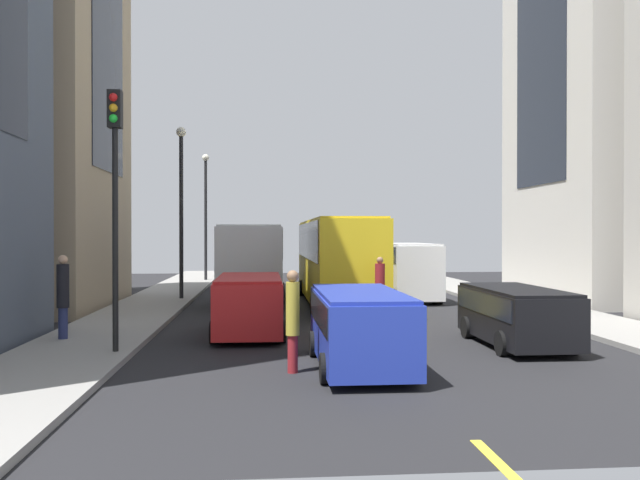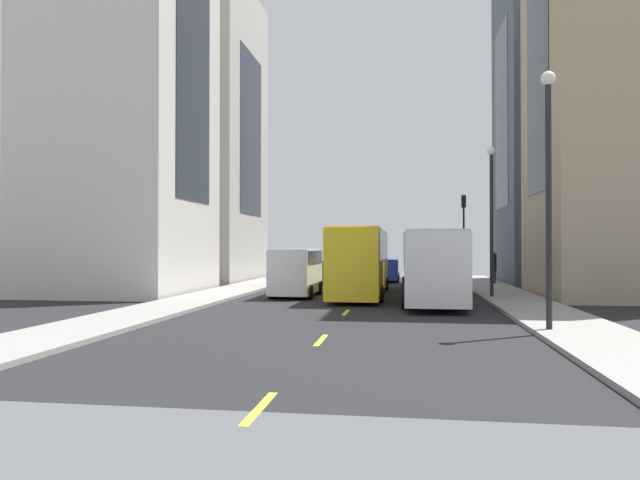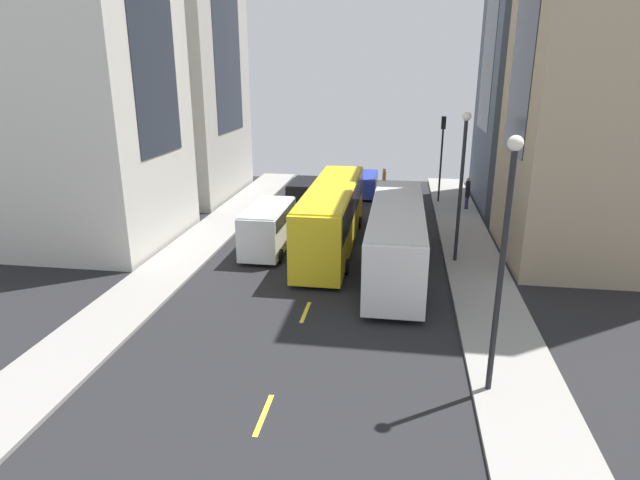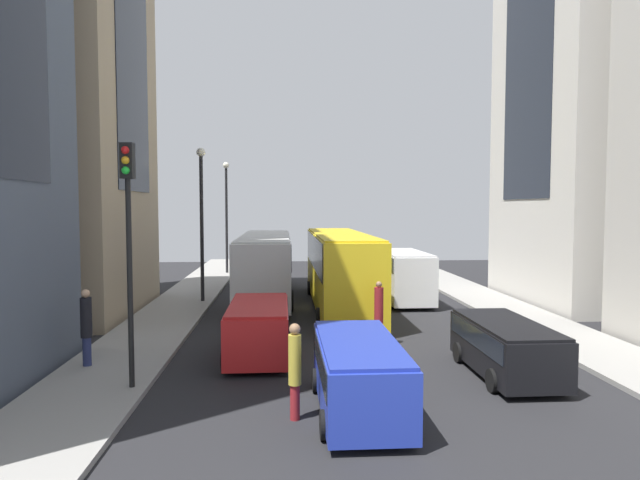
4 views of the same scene
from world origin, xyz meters
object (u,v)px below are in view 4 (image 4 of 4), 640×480
Objects in this scene: delivery_van_white at (404,273)px; traffic_light_near_corner at (128,220)px; streetcar_yellow at (339,264)px; pedestrian_crossing_mid at (86,325)px; car_black_0 at (506,344)px; pedestrian_waiting_curb at (295,367)px; car_blue_2 at (359,370)px; car_red_1 at (258,326)px; pedestrian_crossing_near at (379,312)px; city_bus_white at (265,260)px.

delivery_van_white is 0.84× the size of traffic_light_near_corner.
streetcar_yellow is 12.73m from pedestrian_crossing_mid.
pedestrian_waiting_curb is (-6.07, -2.84, 0.29)m from car_black_0.
pedestrian_crossing_mid is at bearing 173.91° from car_black_0.
car_blue_2 is 8.43m from pedestrian_crossing_mid.
delivery_van_white is at bearing 19.80° from streetcar_yellow.
delivery_van_white is 1.13× the size of car_blue_2.
streetcar_yellow reaches higher than car_red_1.
traffic_light_near_corner reaches higher than delivery_van_white.
pedestrian_crossing_near reaches higher than car_black_0.
streetcar_yellow reaches higher than city_bus_white.
city_bus_white is 4.74m from streetcar_yellow.
city_bus_white is 15.67m from car_black_0.
pedestrian_crossing_mid is at bearing -137.89° from delivery_van_white.
pedestrian_waiting_curb is at bearing -68.12° from pedestrian_crossing_mid.
city_bus_white is 2.36× the size of delivery_van_white.
pedestrian_crossing_mid is (-4.98, -1.09, 0.34)m from car_red_1.
car_black_0 is 10.89m from traffic_light_near_corner.
city_bus_white is 5.51× the size of pedestrian_crossing_mid.
delivery_van_white is at bearing 91.18° from car_black_0.
car_black_0 is at bearing -18.49° from car_red_1.
streetcar_yellow reaches higher than pedestrian_crossing_mid.
delivery_van_white reaches higher than pedestrian_waiting_curb.
car_black_0 is 6.71m from pedestrian_waiting_curb.
traffic_light_near_corner is at bearing 163.15° from car_blue_2.
city_bus_white is 11.23m from pedestrian_crossing_near.
streetcar_yellow is at bearing 144.86° from pedestrian_waiting_curb.
city_bus_white reaches higher than pedestrian_crossing_near.
traffic_light_near_corner is at bearing 71.53° from pedestrian_crossing_near.
streetcar_yellow is (3.62, -3.05, 0.11)m from city_bus_white.
delivery_van_white is at bearing 54.46° from car_red_1.
city_bus_white reaches higher than car_black_0.
pedestrian_waiting_curb is at bearing -26.37° from traffic_light_near_corner.
streetcar_yellow reaches higher than pedestrian_crossing_near.
city_bus_white reaches higher than pedestrian_crossing_mid.
pedestrian_crossing_mid is at bearing -149.46° from pedestrian_waiting_curb.
car_red_1 is at bearing -21.36° from pedestrian_crossing_mid.
traffic_light_near_corner is (-10.26, -0.76, 3.58)m from car_black_0.
pedestrian_crossing_near is (0.61, -7.32, -0.91)m from streetcar_yellow.
pedestrian_crossing_near is at bearing -85.25° from streetcar_yellow.
car_black_0 is (7.27, -13.84, -1.10)m from city_bus_white.
car_red_1 is at bearing 45.13° from traffic_light_near_corner.
traffic_light_near_corner is at bearing -134.87° from car_red_1.
pedestrian_crossing_near is 8.98m from traffic_light_near_corner.
city_bus_white is 13.46m from pedestrian_crossing_mid.
car_black_0 is 2.01× the size of pedestrian_waiting_curb.
car_red_1 is at bearing -125.54° from delivery_van_white.
car_blue_2 is 6.88m from traffic_light_near_corner.
pedestrian_crossing_mid is at bearing 153.36° from car_blue_2.
car_red_1 is 5.11m from pedestrian_crossing_mid.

